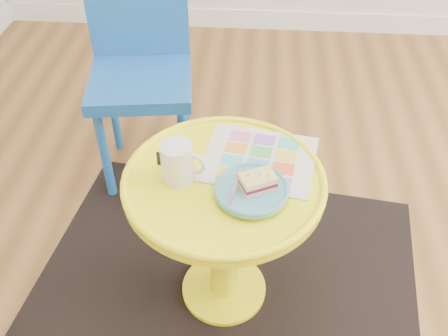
# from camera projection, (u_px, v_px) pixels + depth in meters

# --- Properties ---
(floor) EXTENTS (4.00, 4.00, 0.00)m
(floor) POSITION_uv_depth(u_px,v_px,m) (355.00, 303.00, 1.69)
(floor) COLOR brown
(floor) RESTS_ON ground
(room_walls) EXTENTS (4.00, 4.00, 4.00)m
(room_walls) POSITION_uv_depth(u_px,v_px,m) (127.00, 106.00, 2.44)
(room_walls) COLOR silver
(room_walls) RESTS_ON ground
(rug) EXTENTS (1.43, 1.26, 0.01)m
(rug) POSITION_uv_depth(u_px,v_px,m) (224.00, 290.00, 1.72)
(rug) COLOR black
(rug) RESTS_ON ground
(side_table) EXTENTS (0.56, 0.56, 0.53)m
(side_table) POSITION_uv_depth(u_px,v_px,m) (224.00, 216.00, 1.47)
(side_table) COLOR #FEF615
(side_table) RESTS_ON ground
(chair) EXTENTS (0.43, 0.43, 0.87)m
(chair) POSITION_uv_depth(u_px,v_px,m) (140.00, 59.00, 1.91)
(chair) COLOR #1B5BB0
(chair) RESTS_ON ground
(newspaper) EXTENTS (0.35, 0.31, 0.01)m
(newspaper) POSITION_uv_depth(u_px,v_px,m) (259.00, 159.00, 1.43)
(newspaper) COLOR silver
(newspaper) RESTS_ON side_table
(mug) EXTENTS (0.12, 0.09, 0.11)m
(mug) POSITION_uv_depth(u_px,v_px,m) (178.00, 161.00, 1.33)
(mug) COLOR silver
(mug) RESTS_ON side_table
(plate) EXTENTS (0.20, 0.20, 0.02)m
(plate) POSITION_uv_depth(u_px,v_px,m) (251.00, 190.00, 1.31)
(plate) COLOR #5394B0
(plate) RESTS_ON newspaper
(cake_slice) EXTENTS (0.11, 0.09, 0.04)m
(cake_slice) POSITION_uv_depth(u_px,v_px,m) (258.00, 181.00, 1.29)
(cake_slice) COLOR #D3BC8C
(cake_slice) RESTS_ON plate
(fork) EXTENTS (0.04, 0.14, 0.00)m
(fork) POSITION_uv_depth(u_px,v_px,m) (236.00, 185.00, 1.31)
(fork) COLOR silver
(fork) RESTS_ON plate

